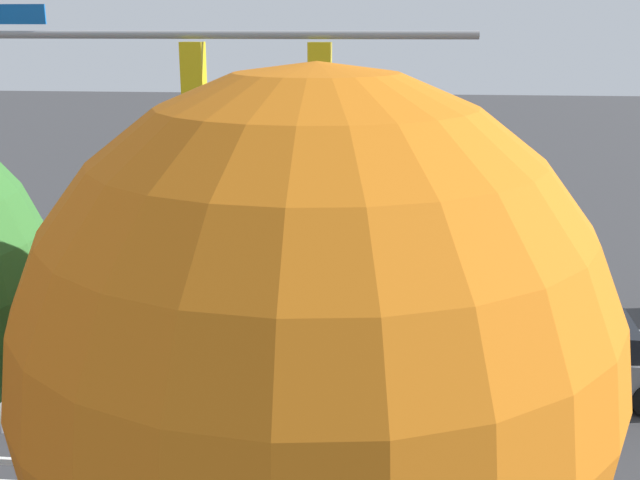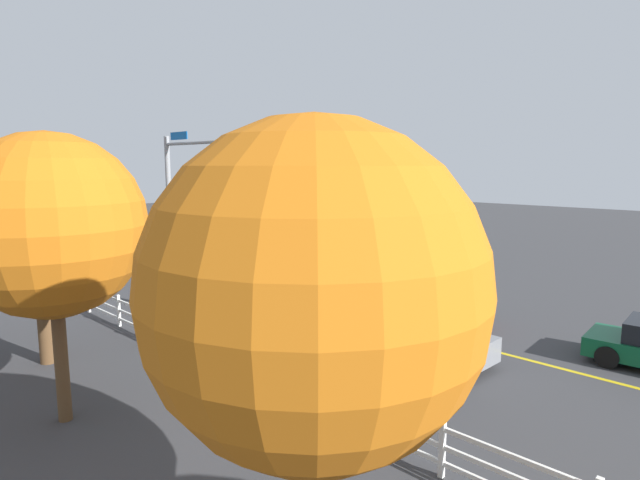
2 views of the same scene
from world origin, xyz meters
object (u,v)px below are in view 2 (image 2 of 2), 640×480
tree_2 (314,291)px  car_1 (415,333)px  car_0 (414,298)px  car_2 (255,288)px  pedestrian (209,289)px  tree_3 (37,210)px  tree_1 (51,226)px

tree_2 → car_1: bearing=-65.3°
car_0 → car_2: car_2 is taller
car_2 → pedestrian: pedestrian is taller
car_0 → pedestrian: 7.99m
car_1 → pedestrian: bearing=13.5°
tree_2 → tree_3: bearing=-2.5°
car_0 → car_1: 4.42m
tree_2 → tree_1: bearing=3.7°
car_0 → tree_1: size_ratio=0.74×
car_0 → car_2: size_ratio=1.03×
car_2 → tree_3: 8.99m
tree_2 → pedestrian: bearing=-28.8°
car_1 → pedestrian: 8.63m
car_0 → tree_2: tree_2 is taller
car_2 → tree_2: tree_2 is taller
car_0 → tree_1: (1.11, 12.49, 3.80)m
pedestrian → tree_3: tree_3 is taller
tree_2 → tree_3: tree_2 is taller
pedestrian → tree_2: bearing=74.5°
car_2 → tree_1: size_ratio=0.72×
tree_3 → pedestrian: bearing=-81.0°
pedestrian → tree_2: tree_2 is taller
car_1 → tree_1: tree_1 is taller
car_0 → pedestrian: (6.03, 5.24, 0.30)m
car_1 → pedestrian: (8.48, 1.56, 0.24)m
tree_3 → tree_1: bearing=166.0°
pedestrian → car_1: bearing=113.8°
car_0 → pedestrian: bearing=-140.4°
pedestrian → tree_3: bearing=22.4°
car_1 → car_2: size_ratio=1.04×
car_1 → tree_3: 11.48m
pedestrian → tree_1: size_ratio=0.26×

